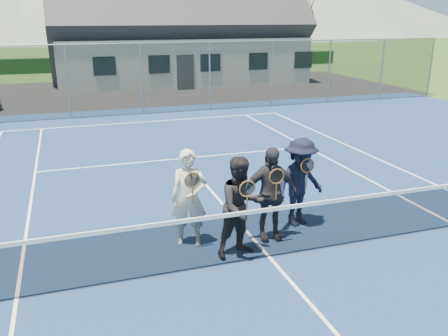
{
  "coord_description": "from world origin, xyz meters",
  "views": [
    {
      "loc": [
        -3.11,
        -6.81,
        4.06
      ],
      "look_at": [
        -0.34,
        1.5,
        1.25
      ],
      "focal_mm": 38.0,
      "sensor_mm": 36.0,
      "label": 1
    }
  ],
  "objects_px": {
    "tennis_net": "(270,230)",
    "player_c": "(270,194)",
    "player_a": "(189,198)",
    "clubhouse": "(177,18)",
    "player_d": "(300,182)",
    "player_b": "(241,207)"
  },
  "relations": [
    {
      "from": "tennis_net",
      "to": "player_c",
      "type": "distance_m",
      "value": 0.86
    },
    {
      "from": "tennis_net",
      "to": "player_a",
      "type": "xyz_separation_m",
      "value": [
        -1.18,
        0.99,
        0.38
      ]
    },
    {
      "from": "clubhouse",
      "to": "player_c",
      "type": "height_order",
      "value": "clubhouse"
    },
    {
      "from": "player_d",
      "to": "player_c",
      "type": "bearing_deg",
      "value": -153.8
    },
    {
      "from": "tennis_net",
      "to": "player_d",
      "type": "height_order",
      "value": "player_d"
    },
    {
      "from": "tennis_net",
      "to": "player_a",
      "type": "distance_m",
      "value": 1.58
    },
    {
      "from": "clubhouse",
      "to": "player_b",
      "type": "relative_size",
      "value": 8.67
    },
    {
      "from": "tennis_net",
      "to": "player_a",
      "type": "height_order",
      "value": "player_a"
    },
    {
      "from": "player_a",
      "to": "player_c",
      "type": "bearing_deg",
      "value": -10.5
    },
    {
      "from": "player_b",
      "to": "player_d",
      "type": "height_order",
      "value": "same"
    },
    {
      "from": "tennis_net",
      "to": "player_b",
      "type": "bearing_deg",
      "value": 145.98
    },
    {
      "from": "player_c",
      "to": "player_b",
      "type": "bearing_deg",
      "value": -149.55
    },
    {
      "from": "player_a",
      "to": "player_b",
      "type": "xyz_separation_m",
      "value": [
        0.75,
        -0.7,
        -0.0
      ]
    },
    {
      "from": "player_c",
      "to": "player_d",
      "type": "height_order",
      "value": "same"
    },
    {
      "from": "clubhouse",
      "to": "player_d",
      "type": "height_order",
      "value": "clubhouse"
    },
    {
      "from": "clubhouse",
      "to": "player_a",
      "type": "xyz_separation_m",
      "value": [
        -5.18,
        -23.01,
        -3.07
      ]
    },
    {
      "from": "player_a",
      "to": "player_c",
      "type": "distance_m",
      "value": 1.5
    },
    {
      "from": "player_d",
      "to": "player_b",
      "type": "bearing_deg",
      "value": -151.78
    },
    {
      "from": "player_a",
      "to": "player_b",
      "type": "height_order",
      "value": "same"
    },
    {
      "from": "clubhouse",
      "to": "tennis_net",
      "type": "bearing_deg",
      "value": -99.46
    },
    {
      "from": "player_c",
      "to": "clubhouse",
      "type": "bearing_deg",
      "value": 80.96
    },
    {
      "from": "clubhouse",
      "to": "player_c",
      "type": "distance_m",
      "value": 23.78
    }
  ]
}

